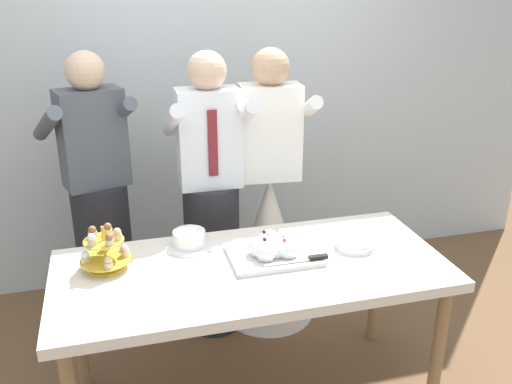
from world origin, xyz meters
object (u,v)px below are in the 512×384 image
person_groom (211,213)px  plate_stack (355,244)px  round_cake (189,240)px  person_bride (269,230)px  cupcake_stand (105,251)px  dessert_table (252,279)px  main_cake_tray (274,249)px  person_guest (101,213)px

person_groom → plate_stack: bearing=-48.7°
round_cake → person_bride: bearing=40.7°
cupcake_stand → person_bride: size_ratio=0.14×
dessert_table → cupcake_stand: size_ratio=7.83×
person_groom → person_bride: bearing=4.4°
round_cake → person_groom: 0.49m
main_cake_tray → person_groom: 0.68m
dessert_table → round_cake: 0.38m
plate_stack → person_groom: (-0.59, 0.67, -0.05)m
person_bride → cupcake_stand: bearing=-148.1°
cupcake_stand → main_cake_tray: cupcake_stand is taller
dessert_table → round_cake: (-0.25, 0.26, 0.11)m
person_groom → person_guest: same height
round_cake → person_groom: size_ratio=0.14×
main_cake_tray → dessert_table: bearing=-157.2°
main_cake_tray → person_bride: size_ratio=0.26×
person_groom → person_guest: 0.63m
cupcake_stand → person_guest: bearing=91.9°
round_cake → person_guest: (-0.42, 0.61, -0.06)m
main_cake_tray → plate_stack: bearing=-1.6°
main_cake_tray → round_cake: bearing=149.6°
round_cake → plate_stack: bearing=-16.2°
main_cake_tray → round_cake: (-0.36, 0.21, -0.01)m
plate_stack → person_bride: (-0.23, 0.70, -0.21)m
cupcake_stand → round_cake: size_ratio=0.96×
plate_stack → person_guest: bearing=145.3°
cupcake_stand → main_cake_tray: size_ratio=0.53×
person_groom → cupcake_stand: bearing=-136.4°
person_bride → plate_stack: bearing=-71.5°
dessert_table → person_bride: size_ratio=1.08×
main_cake_tray → plate_stack: (0.41, -0.01, -0.02)m
plate_stack → dessert_table: bearing=-175.9°
dessert_table → person_groom: person_groom is taller
round_cake → cupcake_stand: bearing=-163.5°
plate_stack → person_bride: bearing=108.5°
round_cake → person_guest: size_ratio=0.14×
plate_stack → person_guest: 1.46m
round_cake → main_cake_tray: bearing=-30.4°
main_cake_tray → cupcake_stand: bearing=172.8°
cupcake_stand → main_cake_tray: (0.76, -0.10, -0.04)m
person_bride → person_guest: 0.99m
dessert_table → cupcake_stand: 0.68m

